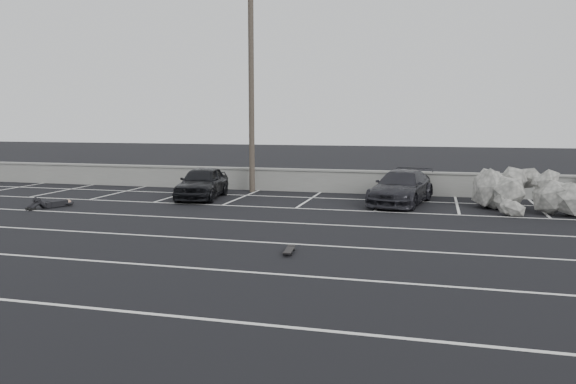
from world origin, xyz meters
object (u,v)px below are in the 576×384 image
(car_left, at_px, (202,182))
(utility_pole, at_px, (251,87))
(riprap_pile, at_px, (517,196))
(car_right, at_px, (401,187))
(skateboard, at_px, (289,250))
(person, at_px, (57,201))

(car_left, relative_size, utility_pole, 0.42)
(car_left, bearing_deg, riprap_pile, -7.48)
(car_left, xyz_separation_m, utility_pole, (1.38, 2.59, 4.14))
(car_left, distance_m, car_right, 8.37)
(riprap_pile, distance_m, skateboard, 10.92)
(car_left, relative_size, person, 1.64)
(utility_pole, relative_size, skateboard, 12.04)
(person, distance_m, skateboard, 11.80)
(car_right, bearing_deg, riprap_pile, 4.47)
(car_left, distance_m, skateboard, 10.60)
(utility_pole, distance_m, person, 9.71)
(person, xyz_separation_m, skateboard, (10.65, -5.09, -0.16))
(car_right, height_order, skateboard, car_right)
(riprap_pile, distance_m, person, 17.57)
(car_right, relative_size, riprap_pile, 1.02)
(utility_pole, xyz_separation_m, riprap_pile, (11.25, -2.51, -4.31))
(car_left, xyz_separation_m, skateboard, (6.10, -8.66, -0.61))
(car_right, distance_m, skateboard, 9.53)
(riprap_pile, bearing_deg, car_right, 173.30)
(car_right, relative_size, utility_pole, 0.48)
(utility_pole, bearing_deg, car_right, -16.09)
(skateboard, bearing_deg, utility_pole, 106.63)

